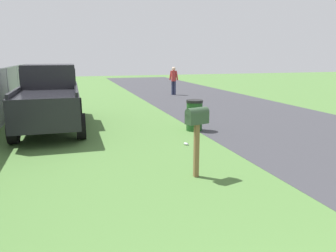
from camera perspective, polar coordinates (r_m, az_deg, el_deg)
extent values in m
cube|color=brown|center=(6.48, 5.00, -4.32)|extent=(0.09, 0.09, 1.09)
cube|color=#334C33|center=(6.33, 5.11, 1.38)|extent=(0.32, 0.49, 0.22)
cylinder|color=#334C33|center=(6.31, 5.13, 2.36)|extent=(0.32, 0.49, 0.20)
cube|color=red|center=(6.42, 4.76, 2.14)|extent=(0.02, 0.04, 0.18)
cube|color=black|center=(11.51, -19.93, 3.99)|extent=(5.58, 1.87, 0.90)
cube|color=black|center=(12.09, -20.03, 8.31)|extent=(1.91, 1.68, 0.76)
cube|color=black|center=(12.09, -20.03, 8.31)|extent=(1.85, 1.72, 0.53)
cube|color=black|center=(10.33, -25.14, 5.56)|extent=(2.89, 0.11, 0.12)
cube|color=black|center=(10.21, -15.85, 6.18)|extent=(2.89, 0.11, 0.12)
cylinder|color=black|center=(13.47, -23.17, 2.69)|extent=(0.76, 0.27, 0.76)
cylinder|color=black|center=(13.37, -15.46, 3.17)|extent=(0.76, 0.27, 0.76)
cylinder|color=black|center=(9.90, -25.54, -0.67)|extent=(0.76, 0.27, 0.76)
cylinder|color=black|center=(9.76, -15.03, -0.05)|extent=(0.76, 0.27, 0.76)
cylinder|color=#1E4C1E|center=(10.55, 4.64, 1.67)|extent=(0.51, 0.51, 0.92)
cylinder|color=black|center=(10.47, 4.69, 4.35)|extent=(0.54, 0.54, 0.08)
cylinder|color=#2D3351|center=(20.25, 0.80, 6.69)|extent=(0.14, 0.14, 0.85)
cylinder|color=#2D3351|center=(20.21, 1.19, 6.67)|extent=(0.14, 0.14, 0.85)
cylinder|color=#B23333|center=(20.17, 1.00, 8.78)|extent=(0.30, 0.30, 0.64)
sphere|color=beige|center=(20.15, 1.01, 10.00)|extent=(0.23, 0.23, 0.23)
cylinder|color=#B23333|center=(20.22, 0.45, 8.88)|extent=(0.09, 0.17, 0.58)
cylinder|color=#B23333|center=(20.12, 1.56, 8.85)|extent=(0.09, 0.17, 0.58)
cylinder|color=#9EA3A8|center=(14.21, -26.22, 5.29)|extent=(0.07, 0.07, 1.95)
cylinder|color=#9EA3A8|center=(16.93, -24.79, 6.34)|extent=(0.07, 0.07, 1.95)
cylinder|color=#9EA3A8|center=(19.66, -23.75, 7.11)|extent=(0.07, 0.07, 1.95)
cylinder|color=silver|center=(8.87, 3.20, -3.16)|extent=(0.14, 0.12, 0.07)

